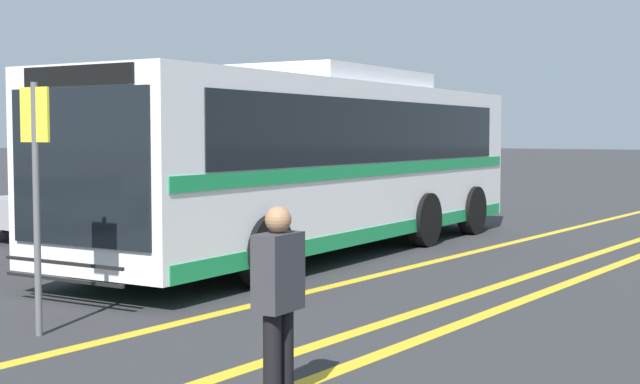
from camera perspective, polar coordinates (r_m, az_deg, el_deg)
ground_plane at (r=16.49m, az=-0.31°, el=-3.54°), size 220.00×220.00×0.00m
lane_strip_0 at (r=14.60m, az=7.04°, el=-4.50°), size 31.31×0.20×0.01m
lane_strip_1 at (r=13.82m, az=13.78°, el=-5.04°), size 31.31×0.20×0.01m
lane_strip_2 at (r=13.58m, az=16.55°, el=-5.25°), size 31.31×0.20×0.01m
curb_strip at (r=20.08m, az=-14.77°, el=-2.15°), size 39.31×0.36×0.15m
transit_bus at (r=15.65m, az=0.02°, el=2.24°), size 11.77×3.53×3.24m
parked_car_2 at (r=19.04m, az=-13.93°, el=-0.64°), size 4.86×2.00×1.29m
parked_car_3 at (r=23.61m, az=-1.08°, el=0.41°), size 4.81×1.91×1.44m
pedestrian_0 at (r=6.78m, az=-2.68°, el=-6.61°), size 0.44×0.26×1.54m
bus_stop_sign at (r=9.56m, az=-17.72°, el=0.90°), size 0.07×0.40×2.61m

